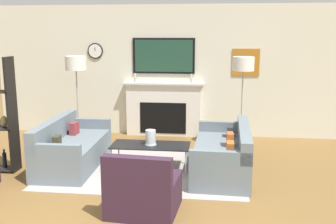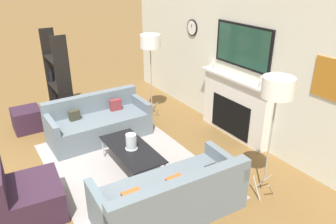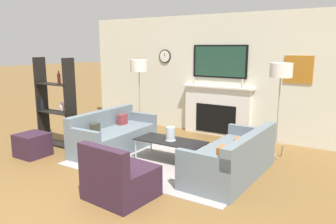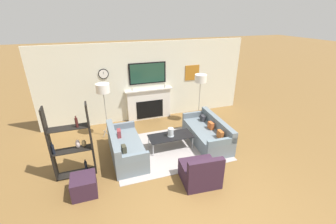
% 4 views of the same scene
% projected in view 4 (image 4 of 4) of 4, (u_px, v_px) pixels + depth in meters
% --- Properties ---
extents(ground_plane, '(60.00, 60.00, 0.00)m').
position_uv_depth(ground_plane, '(204.00, 206.00, 4.50)').
color(ground_plane, brown).
extents(fireplace_wall, '(7.23, 0.28, 2.70)m').
position_uv_depth(fireplace_wall, '(148.00, 85.00, 7.84)').
color(fireplace_wall, beige).
rests_on(fireplace_wall, ground_plane).
extents(area_rug, '(3.06, 2.20, 0.01)m').
position_uv_depth(area_rug, '(169.00, 149.00, 6.39)').
color(area_rug, '#A09692').
rests_on(area_rug, ground_plane).
extents(couch_left, '(0.82, 1.79, 0.76)m').
position_uv_depth(couch_left, '(125.00, 148.00, 5.92)').
color(couch_left, slate).
rests_on(couch_left, ground_plane).
extents(couch_right, '(0.90, 1.90, 0.73)m').
position_uv_depth(couch_right, '(208.00, 134.00, 6.64)').
color(couch_right, slate).
rests_on(couch_right, ground_plane).
extents(armchair, '(0.86, 0.82, 0.78)m').
position_uv_depth(armchair, '(200.00, 172.00, 5.05)').
color(armchair, '#321E2F').
rests_on(armchair, ground_plane).
extents(coffee_table, '(1.23, 0.55, 0.39)m').
position_uv_depth(coffee_table, '(171.00, 137.00, 6.29)').
color(coffee_table, black).
rests_on(coffee_table, ground_plane).
extents(hurricane_candle, '(0.19, 0.19, 0.24)m').
position_uv_depth(hurricane_candle, '(171.00, 133.00, 6.24)').
color(hurricane_candle, silver).
rests_on(hurricane_candle, coffee_table).
extents(floor_lamp_left, '(0.39, 0.39, 1.71)m').
position_uv_depth(floor_lamp_left, '(103.00, 89.00, 6.44)').
color(floor_lamp_left, '#9E998E').
rests_on(floor_lamp_left, ground_plane).
extents(floor_lamp_right, '(0.39, 0.39, 1.72)m').
position_uv_depth(floor_lamp_right, '(201.00, 79.00, 7.35)').
color(floor_lamp_right, '#9E998E').
rests_on(floor_lamp_right, ground_plane).
extents(shelf_unit, '(0.90, 0.28, 1.78)m').
position_uv_depth(shelf_unit, '(72.00, 144.00, 5.07)').
color(shelf_unit, black).
rests_on(shelf_unit, ground_plane).
extents(ottoman, '(0.51, 0.51, 0.42)m').
position_uv_depth(ottoman, '(84.00, 185.00, 4.74)').
color(ottoman, '#321E2F').
rests_on(ottoman, ground_plane).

